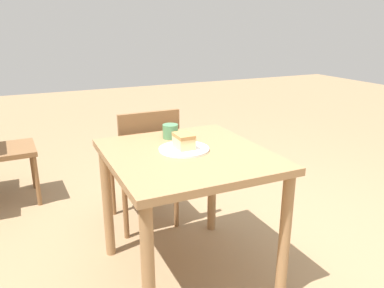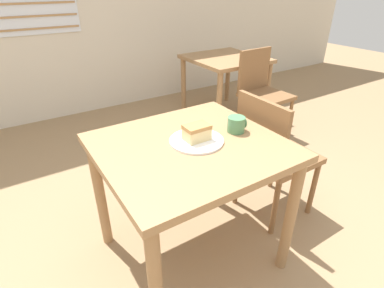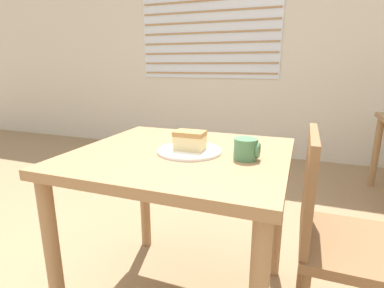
# 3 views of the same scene
# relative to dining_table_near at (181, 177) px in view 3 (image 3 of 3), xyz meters

# --- Properties ---
(wall_back) EXTENTS (10.00, 0.09, 2.80)m
(wall_back) POSITION_rel_dining_table_near_xyz_m (-0.10, 2.67, 0.75)
(wall_back) COLOR beige
(wall_back) RESTS_ON ground_plane
(dining_table_near) EXTENTS (0.90, 0.84, 0.77)m
(dining_table_near) POSITION_rel_dining_table_near_xyz_m (0.00, 0.00, 0.00)
(dining_table_near) COLOR #9E754C
(dining_table_near) RESTS_ON ground_plane
(chair_near_window) EXTENTS (0.44, 0.44, 0.89)m
(chair_near_window) POSITION_rel_dining_table_near_xyz_m (0.66, 0.04, -0.16)
(chair_near_window) COLOR brown
(chair_near_window) RESTS_ON ground_plane
(plate) EXTENTS (0.28, 0.28, 0.01)m
(plate) POSITION_rel_dining_table_near_xyz_m (0.04, 0.00, 0.13)
(plate) COLOR white
(plate) RESTS_ON dining_table_near
(cake_slice) EXTENTS (0.13, 0.09, 0.08)m
(cake_slice) POSITION_rel_dining_table_near_xyz_m (0.04, 0.00, 0.17)
(cake_slice) COLOR #E5CC89
(cake_slice) RESTS_ON plate
(coffee_mug) EXTENTS (0.10, 0.09, 0.08)m
(coffee_mug) POSITION_rel_dining_table_near_xyz_m (0.29, -0.01, 0.16)
(coffee_mug) COLOR #4C8456
(coffee_mug) RESTS_ON dining_table_near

